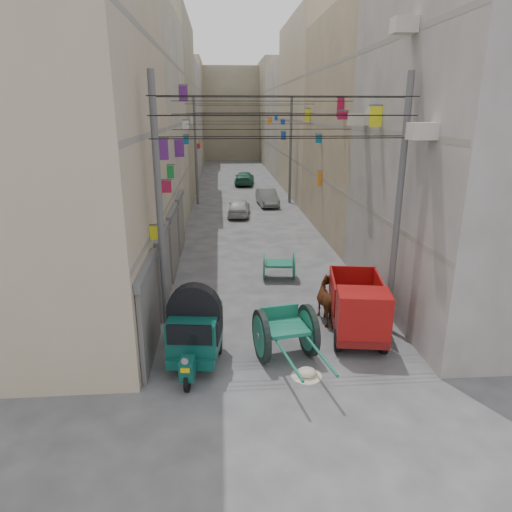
{
  "coord_description": "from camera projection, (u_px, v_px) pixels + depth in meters",
  "views": [
    {
      "loc": [
        -1.8,
        -7.32,
        6.92
      ],
      "look_at": [
        -0.72,
        6.5,
        2.5
      ],
      "focal_mm": 32.0,
      "sensor_mm": 36.0,
      "label": 1
    }
  ],
  "objects": [
    {
      "name": "tonga_cart",
      "position": [
        285.0,
        332.0,
        13.2
      ],
      "size": [
        1.88,
        3.59,
        1.54
      ],
      "rotation": [
        0.0,
        0.0,
        0.18
      ],
      "color": "black",
      "rests_on": "ground"
    },
    {
      "name": "ground",
      "position": [
        317.0,
        471.0,
        9.18
      ],
      "size": [
        140.0,
        140.0,
        0.0
      ],
      "primitive_type": "plane",
      "color": "#414143",
      "rests_on": "ground"
    },
    {
      "name": "shutters_left",
      "position": [
        169.0,
        253.0,
        18.3
      ],
      "size": [
        0.18,
        14.4,
        2.88
      ],
      "color": "#4F4F54",
      "rests_on": "ground"
    },
    {
      "name": "building_row_left",
      "position": [
        147.0,
        117.0,
        39.05
      ],
      "size": [
        8.0,
        62.0,
        14.0
      ],
      "color": "tan",
      "rests_on": "ground"
    },
    {
      "name": "building_row_right",
      "position": [
        330.0,
        116.0,
        40.23
      ],
      "size": [
        8.0,
        62.0,
        14.0
      ],
      "color": "#A39C98",
      "rests_on": "ground"
    },
    {
      "name": "distant_car_white",
      "position": [
        239.0,
        207.0,
        31.32
      ],
      "size": [
        1.77,
        3.67,
        1.21
      ],
      "primitive_type": "imported",
      "rotation": [
        0.0,
        0.0,
        3.04
      ],
      "color": "#B5B5B5",
      "rests_on": "ground"
    },
    {
      "name": "feed_sack",
      "position": [
        307.0,
        372.0,
        12.41
      ],
      "size": [
        0.52,
        0.42,
        0.26
      ],
      "primitive_type": "ellipsoid",
      "color": "beige",
      "rests_on": "ground"
    },
    {
      "name": "ac_units",
      "position": [
        390.0,
        94.0,
        14.48
      ],
      "size": [
        0.7,
        6.55,
        3.35
      ],
      "color": "beige",
      "rests_on": "ground"
    },
    {
      "name": "overhead_cables",
      "position": [
        258.0,
        114.0,
        20.81
      ],
      "size": [
        7.4,
        22.52,
        1.12
      ],
      "color": "black",
      "rests_on": "ground"
    },
    {
      "name": "distant_car_grey",
      "position": [
        267.0,
        197.0,
        34.82
      ],
      "size": [
        1.58,
        3.86,
        1.24
      ],
      "primitive_type": "imported",
      "rotation": [
        0.0,
        0.0,
        0.07
      ],
      "color": "#555A57",
      "rests_on": "ground"
    },
    {
      "name": "distant_car_green",
      "position": [
        244.0,
        178.0,
        44.65
      ],
      "size": [
        2.22,
        4.49,
        1.26
      ],
      "primitive_type": "imported",
      "rotation": [
        0.0,
        0.0,
        3.03
      ],
      "color": "#205E48",
      "rests_on": "ground"
    },
    {
      "name": "auto_rickshaw",
      "position": [
        195.0,
        329.0,
        12.75
      ],
      "size": [
        1.71,
        2.69,
        1.84
      ],
      "rotation": [
        0.0,
        0.0,
        -0.12
      ],
      "color": "black",
      "rests_on": "ground"
    },
    {
      "name": "utility_poles",
      "position": [
        254.0,
        169.0,
        24.12
      ],
      "size": [
        7.4,
        22.2,
        8.0
      ],
      "color": "#555557",
      "rests_on": "ground"
    },
    {
      "name": "mini_truck",
      "position": [
        359.0,
        313.0,
        14.16
      ],
      "size": [
        2.09,
        3.68,
        1.95
      ],
      "rotation": [
        0.0,
        0.0,
        -0.16
      ],
      "color": "black",
      "rests_on": "ground"
    },
    {
      "name": "signboards",
      "position": [
        249.0,
        169.0,
        28.71
      ],
      "size": [
        8.22,
        40.52,
        5.67
      ],
      "color": "blue",
      "rests_on": "ground"
    },
    {
      "name": "horse",
      "position": [
        330.0,
        302.0,
        15.53
      ],
      "size": [
        1.03,
        1.8,
        1.44
      ],
      "primitive_type": "imported",
      "rotation": [
        0.0,
        0.0,
        3.3
      ],
      "color": "brown",
      "rests_on": "ground"
    },
    {
      "name": "end_cap_building",
      "position": [
        231.0,
        114.0,
        69.91
      ],
      "size": [
        22.0,
        10.0,
        13.0
      ],
      "primitive_type": "cube",
      "color": "gray",
      "rests_on": "ground"
    },
    {
      "name": "second_cart",
      "position": [
        279.0,
        265.0,
        19.5
      ],
      "size": [
        1.46,
        1.33,
        1.19
      ],
      "rotation": [
        0.0,
        0.0,
        -0.11
      ],
      "color": "#166049",
      "rests_on": "ground"
    }
  ]
}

